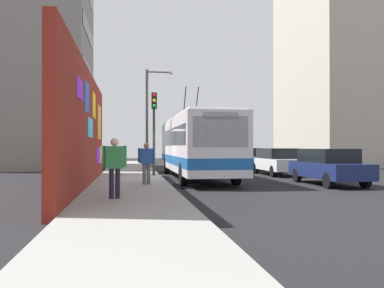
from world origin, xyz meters
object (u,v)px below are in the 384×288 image
(parked_car_white, at_px, (277,161))
(pedestrian_near_wall, at_px, (115,163))
(city_bus, at_px, (195,144))
(parked_car_silver, at_px, (246,158))
(traffic_light, at_px, (154,120))
(street_lamp, at_px, (150,112))
(pedestrian_at_curb, at_px, (146,160))
(parked_car_navy, at_px, (328,166))

(parked_car_white, height_order, pedestrian_near_wall, pedestrian_near_wall)
(city_bus, distance_m, pedestrian_near_wall, 9.75)
(parked_car_silver, distance_m, pedestrian_near_wall, 19.42)
(parked_car_white, xyz_separation_m, traffic_light, (-1.46, 7.35, 2.26))
(pedestrian_near_wall, bearing_deg, street_lamp, -6.66)
(parked_car_white, xyz_separation_m, parked_car_silver, (6.36, -0.00, 0.00))
(pedestrian_at_curb, height_order, pedestrian_near_wall, pedestrian_near_wall)
(street_lamp, bearing_deg, parked_car_silver, -77.92)
(parked_car_silver, relative_size, traffic_light, 1.12)
(city_bus, relative_size, pedestrian_at_curb, 7.14)
(parked_car_silver, xyz_separation_m, street_lamp, (-1.55, 7.24, 3.21))
(parked_car_navy, bearing_deg, pedestrian_at_curb, 91.95)
(parked_car_navy, height_order, pedestrian_near_wall, pedestrian_near_wall)
(parked_car_white, bearing_deg, city_bus, 109.84)
(street_lamp, bearing_deg, parked_car_white, -123.61)
(city_bus, bearing_deg, parked_car_silver, -32.25)
(city_bus, height_order, pedestrian_near_wall, city_bus)
(pedestrian_near_wall, bearing_deg, parked_car_navy, -63.07)
(pedestrian_at_curb, bearing_deg, parked_car_navy, -88.05)
(parked_car_navy, height_order, traffic_light, traffic_light)
(pedestrian_at_curb, height_order, street_lamp, street_lamp)
(parked_car_silver, height_order, pedestrian_at_curb, pedestrian_at_curb)
(pedestrian_near_wall, bearing_deg, pedestrian_at_curb, -14.36)
(city_bus, bearing_deg, pedestrian_at_curb, 149.02)
(parked_car_navy, xyz_separation_m, pedestrian_at_curb, (-0.27, 7.96, 0.30))
(parked_car_white, height_order, street_lamp, street_lamp)
(parked_car_silver, relative_size, pedestrian_at_curb, 2.93)
(parked_car_white, height_order, traffic_light, traffic_light)
(pedestrian_at_curb, bearing_deg, city_bus, -30.98)
(pedestrian_at_curb, bearing_deg, traffic_light, -6.92)
(traffic_light, distance_m, street_lamp, 6.35)
(pedestrian_near_wall, xyz_separation_m, traffic_light, (9.35, -1.72, 1.89))
(city_bus, height_order, parked_car_silver, city_bus)
(parked_car_silver, bearing_deg, traffic_light, 136.79)
(pedestrian_at_curb, relative_size, traffic_light, 0.38)
(traffic_light, bearing_deg, parked_car_silver, -43.21)
(traffic_light, bearing_deg, pedestrian_at_curb, 173.08)
(traffic_light, bearing_deg, street_lamp, -0.98)
(city_bus, xyz_separation_m, parked_car_silver, (8.24, -5.20, -0.96))
(pedestrian_near_wall, xyz_separation_m, street_lamp, (15.62, -1.82, 2.84))
(parked_car_silver, distance_m, pedestrian_at_curb, 15.11)
(parked_car_navy, height_order, street_lamp, street_lamp)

